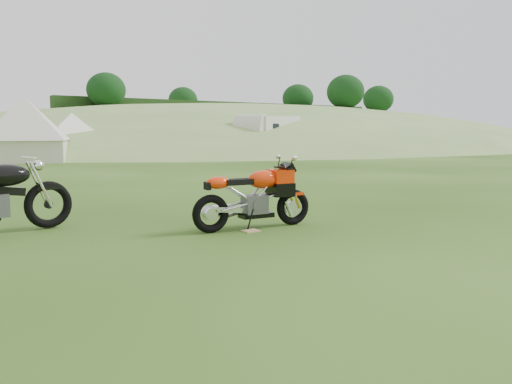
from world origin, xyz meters
TOP-DOWN VIEW (x-y plane):
  - ground at (0.00, 0.00)m, footprint 120.00×120.00m
  - hillside at (24.00, 40.00)m, footprint 80.00×64.00m
  - hedgerow at (24.00, 40.00)m, footprint 36.00×1.20m
  - sport_motorcycle at (0.22, 1.17)m, footprint 1.74×0.63m
  - plywood_board at (0.07, 1.01)m, footprint 0.22×0.18m
  - tent_left at (0.45, 19.35)m, footprint 3.97×3.97m
  - tent_mid at (3.16, 22.37)m, footprint 3.11×3.11m
  - caravan at (13.28, 18.99)m, footprint 5.15×3.75m

SIDE VIEW (x-z plane):
  - ground at x=0.00m, z-range 0.00..0.00m
  - hillside at x=24.00m, z-range -4.00..4.00m
  - hedgerow at x=24.00m, z-range -4.30..4.30m
  - plywood_board at x=0.07m, z-range 0.00..0.02m
  - sport_motorcycle at x=0.22m, z-range 0.00..1.02m
  - caravan at x=13.28m, z-range 0.00..2.20m
  - tent_mid at x=3.16m, z-range 0.00..2.42m
  - tent_left at x=0.45m, z-range 0.00..2.75m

